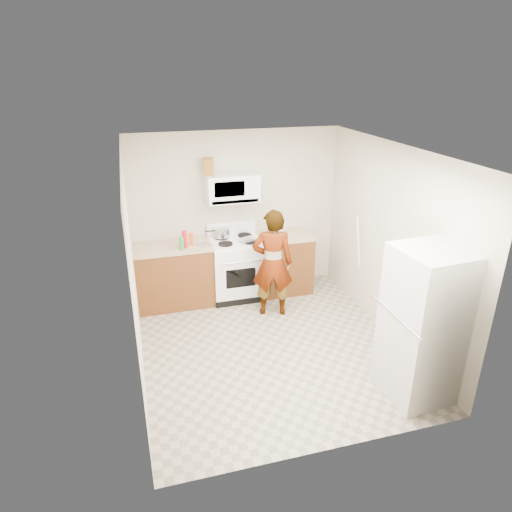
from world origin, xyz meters
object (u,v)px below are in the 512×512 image
object	(u,v)px
gas_range	(236,267)
saucepan	(222,233)
microwave	(232,188)
fridge	(424,325)
person	(272,263)
kettle	(278,227)

from	to	relation	value
gas_range	saucepan	bearing A→B (deg)	141.10
microwave	fridge	world-z (taller)	microwave
gas_range	microwave	xyz separation A→B (m)	(0.00, 0.13, 1.21)
gas_range	fridge	bearing A→B (deg)	-63.36
microwave	person	bearing A→B (deg)	-64.59
gas_range	fridge	size ratio (longest dim) A/B	0.66
person	saucepan	bearing A→B (deg)	-40.85
fridge	saucepan	xyz separation A→B (m)	(-1.55, 2.89, 0.17)
gas_range	saucepan	size ratio (longest dim) A/B	4.90
gas_range	person	distance (m)	0.82
microwave	kettle	world-z (taller)	microwave
gas_range	person	size ratio (longest dim) A/B	0.72
microwave	fridge	size ratio (longest dim) A/B	0.45
fridge	person	bearing A→B (deg)	111.63
microwave	kettle	xyz separation A→B (m)	(0.70, -0.03, -0.66)
kettle	saucepan	bearing A→B (deg)	-165.24
gas_range	saucepan	world-z (taller)	gas_range
fridge	saucepan	size ratio (longest dim) A/B	7.38
kettle	person	bearing A→B (deg)	-95.76
person	fridge	size ratio (longest dim) A/B	0.92
saucepan	person	bearing A→B (deg)	-55.66
person	fridge	xyz separation A→B (m)	(1.00, -2.09, 0.06)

